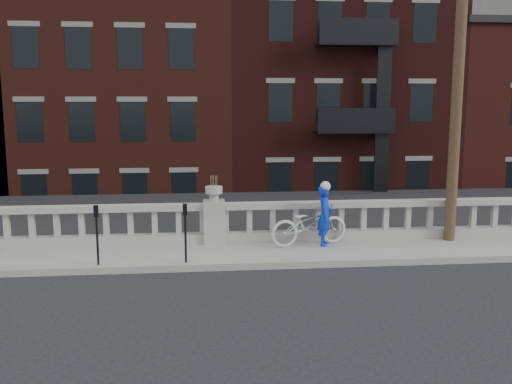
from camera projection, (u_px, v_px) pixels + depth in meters
ground at (220, 300)px, 10.97m from camera, size 120.00×120.00×0.00m
sidewalk at (216, 255)px, 13.90m from camera, size 32.00×2.20×0.15m
balustrade at (214, 224)px, 14.75m from camera, size 28.00×0.34×1.03m
planter_pedestal at (214, 217)px, 14.72m from camera, size 0.55×0.55×1.76m
lower_level at (214, 121)px, 33.24m from camera, size 80.00×44.00×20.80m
utility_pole at (460, 43)px, 14.29m from camera, size 1.60×0.28×10.00m
parking_meter_c at (97, 228)px, 12.66m from camera, size 0.10×0.09×1.36m
parking_meter_d at (185, 226)px, 12.85m from camera, size 0.10×0.09×1.36m
bicycle at (309, 224)px, 14.49m from camera, size 2.19×1.22×1.09m
cyclist at (325, 215)px, 14.44m from camera, size 0.52×0.64×1.54m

